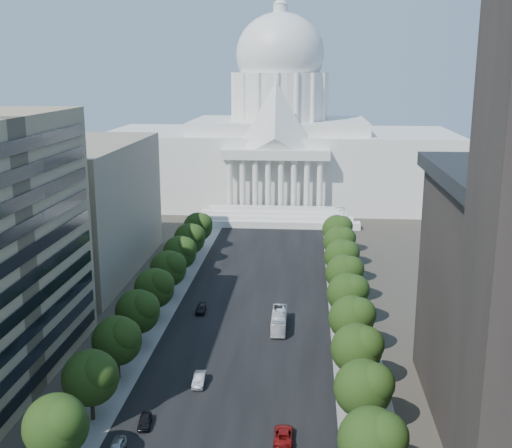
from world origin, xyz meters
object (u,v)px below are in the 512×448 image
(car_dark_b, at_px, (201,309))
(city_bus, at_px, (279,320))
(car_dark_a, at_px, (145,421))
(car_silver, at_px, (199,379))
(car_red, at_px, (284,435))
(car_parked, at_px, (116,448))

(car_dark_b, xyz_separation_m, city_bus, (15.54, -6.53, 0.86))
(car_dark_a, xyz_separation_m, city_bus, (16.20, 34.53, 0.83))
(car_dark_a, bearing_deg, car_silver, 59.39)
(car_red, xyz_separation_m, car_dark_b, (-17.86, 42.84, -0.06))
(car_dark_b, relative_size, car_parked, 1.01)
(car_parked, bearing_deg, car_dark_b, 84.77)
(car_dark_a, relative_size, car_dark_b, 0.89)
(car_silver, distance_m, car_dark_b, 29.40)
(car_parked, bearing_deg, car_silver, 66.58)
(car_parked, xyz_separation_m, city_bus, (18.12, 41.00, 0.75))
(car_dark_a, bearing_deg, car_parked, -113.47)
(car_dark_a, height_order, car_parked, car_parked)
(car_silver, relative_size, car_parked, 1.07)
(car_dark_a, distance_m, car_parked, 6.74)
(car_red, distance_m, city_bus, 36.39)
(car_dark_a, bearing_deg, car_red, -12.38)
(car_silver, xyz_separation_m, car_parked, (-7.21, -18.49, -0.02))
(car_silver, height_order, car_parked, car_silver)
(car_silver, distance_m, car_parked, 19.85)
(car_dark_a, distance_m, car_silver, 13.14)
(car_red, height_order, car_parked, car_parked)
(car_dark_b, bearing_deg, car_dark_a, -93.85)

